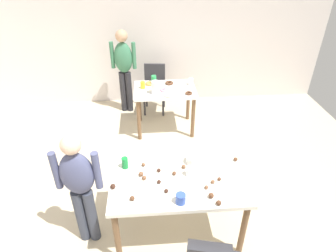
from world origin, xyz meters
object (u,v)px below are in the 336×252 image
Objects in this scene: dining_table_near at (178,186)px; mixing_bowl at (194,159)px; chair_far_table at (155,85)px; person_girl_near at (79,184)px; person_adult_far at (124,65)px; pitcher_far at (156,87)px; soda_can at (125,163)px; dining_table_far at (165,96)px.

dining_table_near is 7.95× the size of mixing_bowl.
chair_far_table is 2.95m from person_girl_near.
chair_far_table is 0.67m from person_adult_far.
mixing_bowl is (0.19, 0.24, 0.13)m from dining_table_near.
dining_table_near is 1.94m from pitcher_far.
mixing_bowl is (1.14, 0.27, 0.00)m from person_girl_near.
soda_can is (-0.39, -2.57, 0.31)m from chair_far_table.
mixing_bowl is at bearing 50.82° from dining_table_near.
mixing_bowl is 1.38× the size of soda_can.
chair_far_table is 5.17× the size of mixing_bowl.
chair_far_table is 2.62m from soda_can.
person_adult_far reaches higher than soda_can.
dining_table_far is at bearing 65.77° from person_girl_near.
mixing_bowl is at bearing -82.53° from chair_far_table.
dining_table_far is 5.82× the size of mixing_bowl.
dining_table_near is 0.88× the size of person_adult_far.
mixing_bowl is at bearing 2.09° from soda_can.
person_adult_far is at bearing 121.28° from pitcher_far.
dining_table_far is at bearing 74.11° from soda_can.
dining_table_near and dining_table_far have the same top height.
person_girl_near is 0.49m from soda_can.
dining_table_far is 1.01m from person_adult_far.
dining_table_near is 1.54× the size of chair_far_table.
person_adult_far is 8.98× the size of mixing_bowl.
chair_far_table is at bearing 101.63° from dining_table_far.
dining_table_near is 6.63× the size of pitcher_far.
pitcher_far is at bearing -133.26° from dining_table_far.
dining_table_near is at bearing 2.17° from person_girl_near.
chair_far_table is at bearing 0.41° from person_adult_far.
person_adult_far reaches higher than person_girl_near.
dining_table_far is 0.31m from pitcher_far.
pitcher_far is (-0.15, -0.16, 0.22)m from dining_table_far.
pitcher_far is (-0.34, 1.68, 0.06)m from mixing_bowl.
soda_can is at bearing -105.89° from dining_table_far.
mixing_bowl is (0.19, -1.84, 0.16)m from dining_table_far.
pitcher_far is (0.38, 1.71, 0.04)m from soda_can.
dining_table_near is 2.08m from dining_table_far.
mixing_bowl is 0.84× the size of pitcher_far.
mixing_bowl is at bearing -84.14° from dining_table_far.
soda_can is (-0.53, 0.21, 0.15)m from dining_table_near.
soda_can is at bearing -177.91° from mixing_bowl.
person_girl_near reaches higher than chair_far_table.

